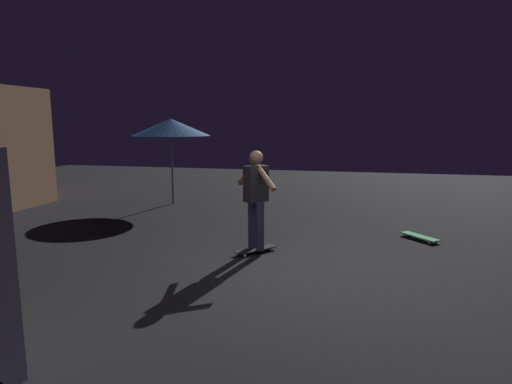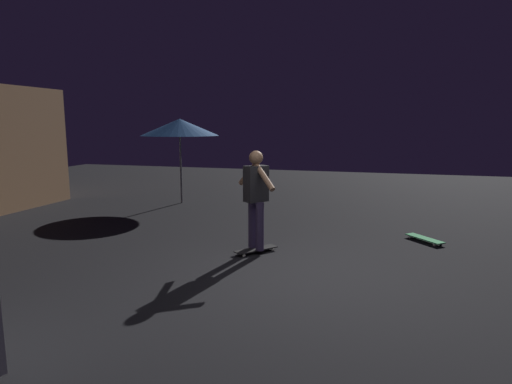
# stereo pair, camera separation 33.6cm
# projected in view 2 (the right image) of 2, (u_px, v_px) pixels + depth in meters

# --- Properties ---
(ground_plane) EXTENTS (28.00, 28.00, 0.00)m
(ground_plane) POSITION_uv_depth(u_px,v_px,m) (293.00, 281.00, 6.01)
(ground_plane) COLOR black
(patio_umbrella) EXTENTS (2.10, 2.10, 2.30)m
(patio_umbrella) POSITION_uv_depth(u_px,v_px,m) (180.00, 127.00, 11.57)
(patio_umbrella) COLOR slate
(patio_umbrella) RESTS_ON ground_plane
(skateboard_ridden) EXTENTS (0.73, 0.65, 0.07)m
(skateboard_ridden) POSITION_uv_depth(u_px,v_px,m) (256.00, 250.00, 7.32)
(skateboard_ridden) COLOR black
(skateboard_ridden) RESTS_ON ground_plane
(skateboard_spare) EXTENTS (0.72, 0.67, 0.07)m
(skateboard_spare) POSITION_uv_depth(u_px,v_px,m) (425.00, 239.00, 8.00)
(skateboard_spare) COLOR green
(skateboard_spare) RESTS_ON ground_plane
(skater) EXTENTS (0.69, 0.82, 1.67)m
(skater) POSITION_uv_depth(u_px,v_px,m) (256.00, 193.00, 7.16)
(skater) COLOR #382D4C
(skater) RESTS_ON skateboard_ridden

